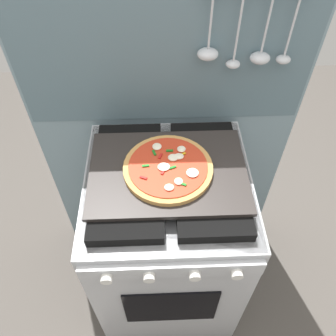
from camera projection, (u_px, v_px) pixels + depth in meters
ground_plane at (168, 279)px, 1.88m from camera, size 4.00×4.00×0.00m
kitchen_backsplash at (166, 130)px, 1.51m from camera, size 1.10×0.09×1.55m
stove at (168, 238)px, 1.54m from camera, size 0.60×0.64×0.90m
baking_tray at (168, 171)px, 1.20m from camera, size 0.54×0.38×0.02m
pizza_left at (168, 168)px, 1.18m from camera, size 0.31×0.31×0.03m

